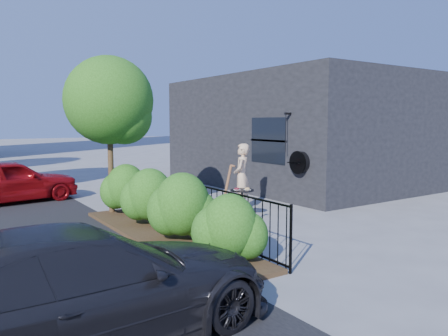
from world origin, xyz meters
TOP-DOWN VIEW (x-y plane):
  - ground at (0.00, 0.00)m, footprint 120.00×120.00m
  - shop_building at (5.50, 4.50)m, footprint 6.22×9.00m
  - fence at (-1.50, 0.00)m, footprint 0.05×6.05m
  - planting_bed at (-2.20, 0.00)m, footprint 1.30×6.00m
  - shrubs at (-2.10, 0.10)m, footprint 1.10×5.60m
  - patio_tree at (-2.24, 2.76)m, footprint 2.20×2.20m
  - cafe_table at (0.16, 0.54)m, footprint 0.58×0.58m
  - woman at (0.88, 1.54)m, footprint 0.76×0.76m
  - shovel at (-1.26, -0.74)m, footprint 0.52×0.20m
  - car_red at (-4.21, 6.07)m, footprint 3.96×2.06m
  - car_darkgrey at (-4.85, -3.43)m, footprint 4.61×2.25m

SIDE VIEW (x-z plane):
  - ground at x=0.00m, z-range 0.00..0.00m
  - planting_bed at x=-2.20m, z-range 0.00..0.08m
  - cafe_table at x=0.16m, z-range 0.12..0.89m
  - fence at x=-1.50m, z-range 0.01..1.11m
  - car_red at x=-4.21m, z-range 0.00..1.29m
  - car_darkgrey at x=-4.85m, z-range 0.00..1.29m
  - shovel at x=-1.26m, z-range -0.09..1.45m
  - shrubs at x=-2.10m, z-range 0.08..1.32m
  - woman at x=0.88m, z-range 0.00..1.79m
  - shop_building at x=5.50m, z-range 0.00..4.00m
  - patio_tree at x=-2.24m, z-range 0.79..4.73m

